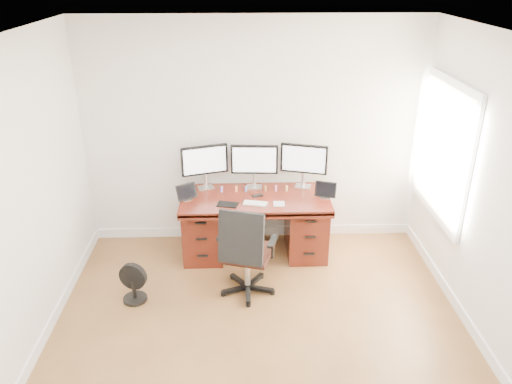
{
  "coord_description": "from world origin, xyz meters",
  "views": [
    {
      "loc": [
        -0.16,
        -3.35,
        3.19
      ],
      "look_at": [
        0.0,
        1.5,
        0.95
      ],
      "focal_mm": 35.0,
      "sensor_mm": 36.0,
      "label": 1
    }
  ],
  "objects_px": {
    "floor_fan": "(133,283)",
    "office_chair": "(246,266)",
    "desk": "(255,222)",
    "keyboard": "(255,203)",
    "monitor_center": "(254,161)"
  },
  "relations": [
    {
      "from": "floor_fan",
      "to": "keyboard",
      "type": "bearing_deg",
      "value": 44.39
    },
    {
      "from": "floor_fan",
      "to": "office_chair",
      "type": "bearing_deg",
      "value": 19.76
    },
    {
      "from": "desk",
      "to": "floor_fan",
      "type": "height_order",
      "value": "desk"
    },
    {
      "from": "office_chair",
      "to": "desk",
      "type": "bearing_deg",
      "value": 98.88
    },
    {
      "from": "keyboard",
      "to": "floor_fan",
      "type": "bearing_deg",
      "value": -138.05
    },
    {
      "from": "monitor_center",
      "to": "floor_fan",
      "type": "bearing_deg",
      "value": -134.61
    },
    {
      "from": "desk",
      "to": "floor_fan",
      "type": "distance_m",
      "value": 1.58
    },
    {
      "from": "office_chair",
      "to": "keyboard",
      "type": "xyz_separation_m",
      "value": [
        0.12,
        0.61,
        0.42
      ]
    },
    {
      "from": "office_chair",
      "to": "monitor_center",
      "type": "height_order",
      "value": "monitor_center"
    },
    {
      "from": "keyboard",
      "to": "desk",
      "type": "bearing_deg",
      "value": 102.21
    },
    {
      "from": "floor_fan",
      "to": "monitor_center",
      "type": "height_order",
      "value": "monitor_center"
    },
    {
      "from": "desk",
      "to": "office_chair",
      "type": "xyz_separation_m",
      "value": [
        -0.12,
        -0.83,
        -0.06
      ]
    },
    {
      "from": "monitor_center",
      "to": "keyboard",
      "type": "distance_m",
      "value": 0.56
    },
    {
      "from": "office_chair",
      "to": "floor_fan",
      "type": "distance_m",
      "value": 1.17
    },
    {
      "from": "desk",
      "to": "monitor_center",
      "type": "relative_size",
      "value": 3.08
    }
  ]
}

